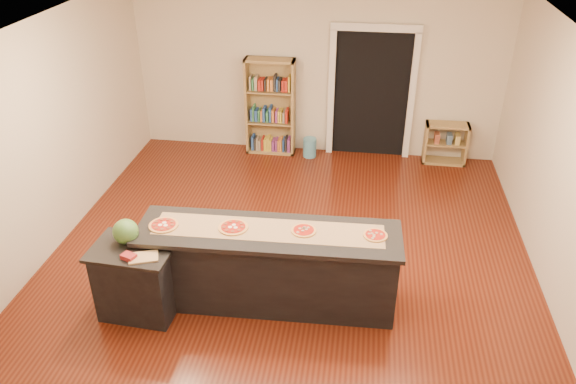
# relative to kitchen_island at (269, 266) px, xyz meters

# --- Properties ---
(room) EXTENTS (6.00, 7.00, 2.80)m
(room) POSITION_rel_kitchen_island_xyz_m (0.11, 0.53, 0.93)
(room) COLOR beige
(room) RESTS_ON ground
(doorway) EXTENTS (1.40, 0.09, 2.21)m
(doorway) POSITION_rel_kitchen_island_xyz_m (1.01, 3.99, 0.73)
(doorway) COLOR black
(doorway) RESTS_ON room
(kitchen_island) EXTENTS (2.81, 0.76, 0.93)m
(kitchen_island) POSITION_rel_kitchen_island_xyz_m (0.00, 0.00, 0.00)
(kitchen_island) COLOR black
(kitchen_island) RESTS_ON ground
(side_counter) EXTENTS (0.85, 0.62, 0.84)m
(side_counter) POSITION_rel_kitchen_island_xyz_m (-1.36, -0.38, -0.04)
(side_counter) COLOR black
(side_counter) RESTS_ON ground
(bookshelf) EXTENTS (0.81, 0.29, 1.63)m
(bookshelf) POSITION_rel_kitchen_island_xyz_m (-0.64, 3.84, 0.35)
(bookshelf) COLOR #A68950
(bookshelf) RESTS_ON ground
(low_shelf) EXTENTS (0.69, 0.30, 0.69)m
(low_shelf) POSITION_rel_kitchen_island_xyz_m (2.27, 3.83, -0.12)
(low_shelf) COLOR #A68950
(low_shelf) RESTS_ON ground
(waste_bin) EXTENTS (0.22, 0.22, 0.33)m
(waste_bin) POSITION_rel_kitchen_island_xyz_m (0.04, 3.74, -0.30)
(waste_bin) COLOR teal
(waste_bin) RESTS_ON ground
(kraft_paper) EXTENTS (2.46, 0.52, 0.00)m
(kraft_paper) POSITION_rel_kitchen_island_xyz_m (-0.00, 0.03, 0.46)
(kraft_paper) COLOR olive
(kraft_paper) RESTS_ON kitchen_island
(watermelon) EXTENTS (0.27, 0.27, 0.27)m
(watermelon) POSITION_rel_kitchen_island_xyz_m (-1.45, -0.29, 0.51)
(watermelon) COLOR #144214
(watermelon) RESTS_ON side_counter
(cutting_board) EXTENTS (0.34, 0.28, 0.02)m
(cutting_board) POSITION_rel_kitchen_island_xyz_m (-1.18, -0.53, 0.39)
(cutting_board) COLOR tan
(cutting_board) RESTS_ON side_counter
(package_red) EXTENTS (0.17, 0.14, 0.05)m
(package_red) POSITION_rel_kitchen_island_xyz_m (-1.32, -0.56, 0.40)
(package_red) COLOR maroon
(package_red) RESTS_ON side_counter
(package_teal) EXTENTS (0.13, 0.13, 0.05)m
(package_teal) POSITION_rel_kitchen_island_xyz_m (-1.04, -0.25, 0.40)
(package_teal) COLOR #195966
(package_teal) RESTS_ON side_counter
(pizza_a) EXTENTS (0.32, 0.32, 0.02)m
(pizza_a) POSITION_rel_kitchen_island_xyz_m (-1.12, -0.06, 0.47)
(pizza_a) COLOR tan
(pizza_a) RESTS_ON kitchen_island
(pizza_b) EXTENTS (0.30, 0.30, 0.02)m
(pizza_b) POSITION_rel_kitchen_island_xyz_m (-0.37, 0.00, 0.47)
(pizza_b) COLOR tan
(pizza_b) RESTS_ON kitchen_island
(pizza_c) EXTENTS (0.28, 0.28, 0.02)m
(pizza_c) POSITION_rel_kitchen_island_xyz_m (0.37, 0.05, 0.47)
(pizza_c) COLOR tan
(pizza_c) RESTS_ON kitchen_island
(pizza_d) EXTENTS (0.27, 0.27, 0.02)m
(pizza_d) POSITION_rel_kitchen_island_xyz_m (1.12, 0.07, 0.47)
(pizza_d) COLOR tan
(pizza_d) RESTS_ON kitchen_island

